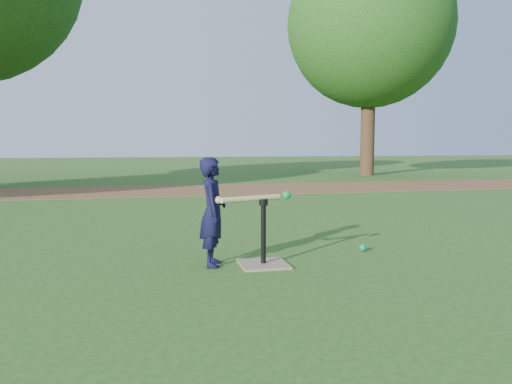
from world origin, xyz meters
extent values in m
plane|color=#285116|center=(0.00, 0.00, 0.00)|extent=(80.00, 80.00, 0.00)
cube|color=brown|center=(0.00, 7.50, 0.01)|extent=(24.00, 3.00, 0.01)
imported|color=black|center=(-0.85, -0.16, 0.50)|extent=(0.30, 0.40, 0.99)
sphere|color=#0C8641|center=(0.76, 0.09, 0.04)|extent=(0.08, 0.08, 0.08)
cube|color=#927A5C|center=(-0.39, -0.26, 0.01)|extent=(0.43, 0.43, 0.02)
cylinder|color=black|center=(-0.39, -0.26, 0.30)|extent=(0.05, 0.05, 0.55)
cylinder|color=black|center=(-0.39, -0.26, 0.58)|extent=(0.08, 0.08, 0.06)
cylinder|color=tan|center=(-0.51, -0.28, 0.62)|extent=(0.59, 0.24, 0.05)
sphere|color=tan|center=(-0.81, -0.32, 0.62)|extent=(0.06, 0.06, 0.06)
sphere|color=#0C8641|center=(-0.17, -0.24, 0.64)|extent=(0.08, 0.08, 0.08)
cylinder|color=#382316|center=(6.50, 12.00, 1.71)|extent=(0.50, 0.50, 3.42)
sphere|color=#285B19|center=(6.50, 12.00, 5.30)|extent=(5.80, 5.80, 5.80)
camera|label=1|loc=(-1.48, -4.62, 1.11)|focal=35.00mm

